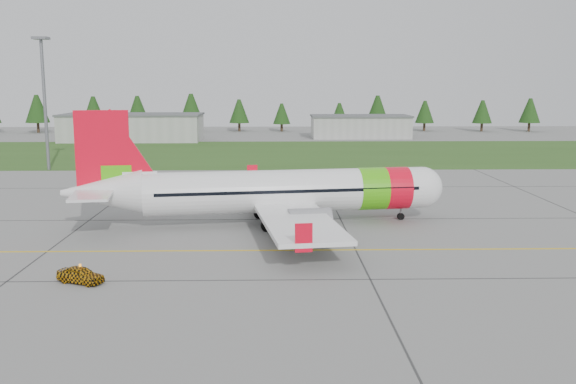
{
  "coord_description": "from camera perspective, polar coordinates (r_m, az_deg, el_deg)",
  "views": [
    {
      "loc": [
        3.35,
        -42.6,
        13.4
      ],
      "look_at": [
        4.63,
        15.01,
        3.63
      ],
      "focal_mm": 40.0,
      "sensor_mm": 36.0,
      "label": 1
    }
  ],
  "objects": [
    {
      "name": "follow_me_car",
      "position": [
        45.8,
        -18.03,
        -5.68
      ],
      "size": [
        1.6,
        1.71,
        3.37
      ],
      "primitive_type": "imported",
      "rotation": [
        0.0,
        0.0,
        1.15
      ],
      "color": "orange",
      "rests_on": "ground"
    },
    {
      "name": "ground",
      "position": [
        44.78,
        -5.55,
        -7.83
      ],
      "size": [
        320.0,
        320.0,
        0.0
      ],
      "primitive_type": "plane",
      "color": "gray",
      "rests_on": "ground"
    },
    {
      "name": "hangar_east",
      "position": [
        162.41,
        6.42,
        5.75
      ],
      "size": [
        24.0,
        12.0,
        5.2
      ],
      "primitive_type": "cube",
      "color": "#A8A8A3",
      "rests_on": "ground"
    },
    {
      "name": "grass_strip",
      "position": [
        125.36,
        -2.8,
        3.48
      ],
      "size": [
        320.0,
        50.0,
        0.03
      ],
      "primitive_type": "cube",
      "color": "#30561E",
      "rests_on": "ground"
    },
    {
      "name": "service_van",
      "position": [
        93.47,
        -12.5,
        2.43
      ],
      "size": [
        1.8,
        1.75,
        4.15
      ],
      "primitive_type": "imported",
      "rotation": [
        0.0,
        0.0,
        0.32
      ],
      "color": "silver",
      "rests_on": "ground"
    },
    {
      "name": "hangar_west",
      "position": [
        156.54,
        -13.64,
        5.54
      ],
      "size": [
        32.0,
        14.0,
        6.0
      ],
      "primitive_type": "cube",
      "color": "#A8A8A3",
      "rests_on": "ground"
    },
    {
      "name": "floodlight_mast",
      "position": [
        106.68,
        -20.79,
        7.18
      ],
      "size": [
        0.5,
        0.5,
        20.0
      ],
      "primitive_type": "cylinder",
      "color": "slate",
      "rests_on": "ground"
    },
    {
      "name": "taxi_guideline",
      "position": [
        52.44,
        -4.91,
        -5.2
      ],
      "size": [
        120.0,
        0.25,
        0.02
      ],
      "primitive_type": "cube",
      "color": "gold",
      "rests_on": "ground"
    },
    {
      "name": "treeline",
      "position": [
        180.82,
        -2.35,
        6.95
      ],
      "size": [
        160.0,
        8.0,
        10.0
      ],
      "primitive_type": null,
      "color": "#1C3F14",
      "rests_on": "ground"
    },
    {
      "name": "aircraft",
      "position": [
        61.34,
        -0.88,
        0.04
      ],
      "size": [
        36.34,
        33.81,
        11.04
      ],
      "rotation": [
        0.0,
        0.0,
        0.14
      ],
      "color": "white",
      "rests_on": "ground"
    }
  ]
}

